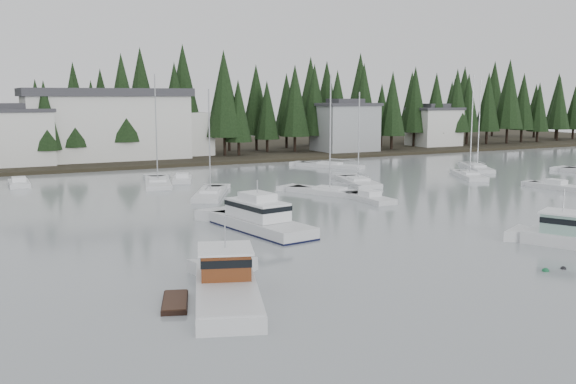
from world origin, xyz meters
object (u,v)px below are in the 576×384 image
harbor_inn (120,125)px  runabout_1 (370,199)px  sailboat_6 (330,167)px  sailboat_5 (470,177)px  cabin_cruiser_center (260,222)px  runabout_2 (556,187)px  house_west (19,136)px  sailboat_7 (358,183)px  sailboat_4 (210,196)px  runabout_3 (19,185)px  house_east_a (345,126)px  house_east_b (434,126)px  runabout_4 (182,181)px  sailboat_9 (330,193)px  sailboat_2 (158,184)px  sailboat_8 (477,169)px  lobster_boat_brown (225,290)px

harbor_inn → runabout_1: 51.81m
sailboat_6 → runabout_1: size_ratio=1.86×
sailboat_5 → runabout_1: size_ratio=2.15×
cabin_cruiser_center → runabout_2: cabin_cruiser_center is taller
house_west → sailboat_7: size_ratio=0.85×
sailboat_5 → sailboat_4: bearing=115.3°
harbor_inn → runabout_3: harbor_inn is taller
house_east_a → runabout_3: house_east_a is taller
house_east_b → runabout_4: house_east_b is taller
house_west → sailboat_9: sailboat_9 is taller
sailboat_2 → runabout_3: sailboat_2 is taller
sailboat_5 → sailboat_9: size_ratio=1.03×
house_west → runabout_4: bearing=-56.5°
house_east_a → sailboat_5: sailboat_5 is taller
sailboat_4 → harbor_inn: bearing=27.8°
harbor_inn → runabout_4: (1.03, -27.61, -5.64)m
sailboat_8 → runabout_2: (-5.50, -18.01, 0.06)m
sailboat_8 → runabout_4: (-40.86, 6.80, 0.06)m
sailboat_6 → sailboat_8: 20.78m
sailboat_4 → sailboat_6: size_ratio=1.00×
sailboat_5 → runabout_1: sailboat_5 is taller
cabin_cruiser_center → sailboat_7: (21.46, 18.73, -0.62)m
sailboat_8 → sailboat_4: bearing=126.6°
harbor_inn → runabout_4: 28.20m
lobster_boat_brown → cabin_cruiser_center: 17.04m
sailboat_8 → sailboat_9: sailboat_9 is taller
harbor_inn → sailboat_8: sailboat_8 is taller
sailboat_4 → sailboat_8: size_ratio=0.89×
lobster_boat_brown → runabout_4: 46.28m
house_east_a → sailboat_6: sailboat_6 is taller
harbor_inn → sailboat_7: size_ratio=2.62×
house_east_b → sailboat_6: (-35.95, -19.94, -4.35)m
sailboat_7 → sailboat_8: size_ratio=0.87×
house_east_b → harbor_inn: size_ratio=0.32×
sailboat_2 → sailboat_9: 20.94m
cabin_cruiser_center → runabout_1: 17.41m
sailboat_4 → sailboat_8: 42.14m
sailboat_4 → runabout_4: sailboat_4 is taller
sailboat_4 → sailboat_9: bearing=-83.3°
house_east_a → sailboat_4: (-38.87, -35.41, -4.85)m
house_east_b → cabin_cruiser_center: house_east_b is taller
lobster_boat_brown → runabout_3: lobster_boat_brown is taller
sailboat_6 → sailboat_8: size_ratio=0.89×
house_east_a → sailboat_8: size_ratio=0.82×
house_west → sailboat_4: 39.70m
sailboat_2 → runabout_4: size_ratio=2.40×
house_east_b → runabout_1: bearing=-135.3°
sailboat_2 → cabin_cruiser_center: bearing=-165.9°
sailboat_6 → runabout_3: bearing=61.5°
house_west → cabin_cruiser_center: size_ratio=0.88×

